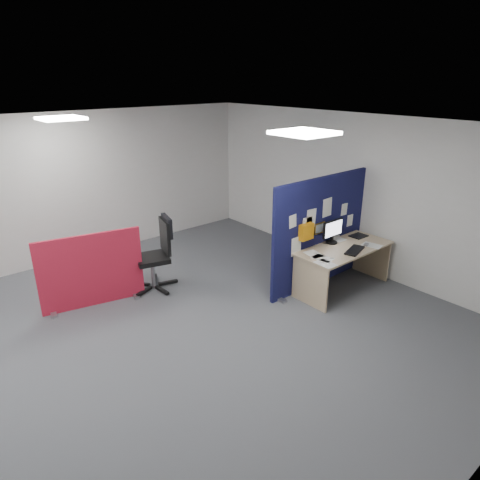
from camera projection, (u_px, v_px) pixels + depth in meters
floor at (123, 359)px, 5.27m from camera, size 9.00×9.00×0.00m
ceiling at (96, 136)px, 4.30m from camera, size 9.00×7.00×0.02m
wall_back at (23, 196)px, 7.28m from camera, size 9.00×0.02×2.70m
wall_front at (391, 460)px, 2.29m from camera, size 9.00×0.02×2.70m
wall_right at (353, 193)px, 7.49m from camera, size 0.02×7.00×2.70m
ceiling_lights at (101, 131)px, 4.98m from camera, size 4.10×4.10×0.04m
navy_divider at (321, 232)px, 6.91m from camera, size 2.21×0.30×1.82m
main_desk at (342, 257)px, 6.85m from camera, size 1.66×0.74×0.73m
monitor_main at (333, 230)px, 6.86m from camera, size 0.44×0.18×0.39m
keyboard at (355, 250)px, 6.61m from camera, size 0.48×0.30×0.02m
mouse at (366, 245)px, 6.82m from camera, size 0.11×0.09×0.03m
paper_tray at (358, 236)px, 7.22m from camera, size 0.29×0.23×0.01m
red_divider at (92, 271)px, 6.34m from camera, size 1.49×0.37×1.14m
office_chair at (159, 249)px, 6.85m from camera, size 0.78×0.76×1.18m
desk_papers at (335, 252)px, 6.59m from camera, size 1.38×0.88×0.00m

